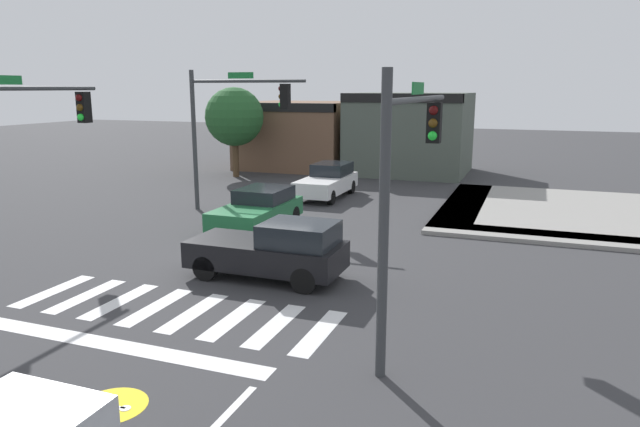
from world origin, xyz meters
name	(u,v)px	position (x,y,z in m)	size (l,w,h in m)	color
ground_plane	(261,257)	(0.00, 0.00, 0.00)	(120.00, 120.00, 0.00)	#353538
crosswalk_near	(174,310)	(0.00, -4.50, 0.00)	(7.58, 2.43, 0.01)	silver
bike_detector_marking	(112,405)	(1.44, -8.32, 0.00)	(1.13, 1.13, 0.01)	yellow
curb_corner_northeast	(557,213)	(8.49, 9.42, 0.07)	(10.00, 10.60, 0.15)	gray
storefront_row	(356,134)	(-2.91, 19.18, 2.23)	(13.81, 6.54, 4.70)	brown
traffic_signal_southeast	(412,157)	(5.22, -3.67, 3.65)	(0.32, 5.74, 5.31)	#383A3D
traffic_signal_northwest	(233,115)	(-3.82, 5.41, 3.93)	(5.02, 0.32, 5.69)	#383A3D
traffic_signal_southwest	(3,134)	(-5.73, -3.58, 3.79)	(0.32, 6.08, 5.42)	#383A3D
car_green	(258,210)	(-1.55, 2.94, 0.76)	(1.85, 4.13, 1.47)	#1E6638
car_white	(328,181)	(-1.44, 9.93, 0.76)	(1.73, 4.35, 1.52)	white
car_black	(274,250)	(1.20, -1.66, 0.78)	(4.14, 1.77, 1.59)	black
roadside_tree	(234,117)	(-8.50, 14.00, 3.38)	(3.28, 3.28, 5.04)	#4C3823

